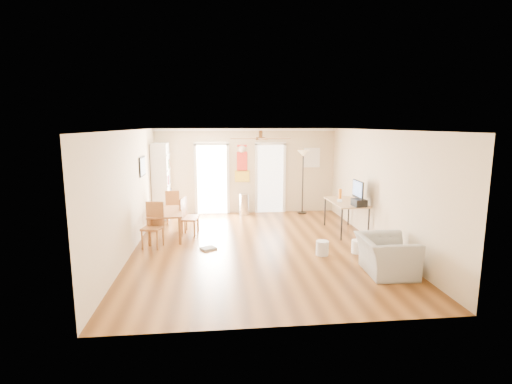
{
  "coord_description": "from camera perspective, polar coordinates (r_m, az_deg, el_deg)",
  "views": [
    {
      "loc": [
        -0.94,
        -8.31,
        2.71
      ],
      "look_at": [
        0.0,
        0.6,
        1.15
      ],
      "focal_mm": 27.16,
      "sensor_mm": 36.0,
      "label": 1
    }
  ],
  "objects": [
    {
      "name": "dining_chair_far",
      "position": [
        11.04,
        -12.12,
        -2.09
      ],
      "size": [
        0.4,
        0.4,
        0.92
      ],
      "primitive_type": null,
      "rotation": [
        0.0,
        0.0,
        3.2
      ],
      "color": "#A96536",
      "rests_on": "floor"
    },
    {
      "name": "ceiling",
      "position": [
        8.36,
        0.44,
        9.13
      ],
      "size": [
        5.5,
        7.0,
        0.0
      ],
      "primitive_type": null,
      "color": "silver",
      "rests_on": "floor"
    },
    {
      "name": "ceiling_fan",
      "position": [
        8.07,
        0.68,
        7.89
      ],
      "size": [
        1.24,
        1.24,
        0.2
      ],
      "primitive_type": null,
      "color": "#593819",
      "rests_on": "ceiling"
    },
    {
      "name": "dining_chair_near",
      "position": [
        8.92,
        -15.04,
        -4.81
      ],
      "size": [
        0.5,
        0.5,
        1.0
      ],
      "primitive_type": null,
      "rotation": [
        0.0,
        0.0,
        -0.24
      ],
      "color": "#9C5F32",
      "rests_on": "floor"
    },
    {
      "name": "wall_left",
      "position": [
        8.62,
        -18.06,
        -0.03
      ],
      "size": [
        0.04,
        7.0,
        2.6
      ],
      "primitive_type": null,
      "color": "beige",
      "rests_on": "floor"
    },
    {
      "name": "bookshelf",
      "position": [
        11.64,
        -13.73,
        1.63
      ],
      "size": [
        0.53,
        1.02,
        2.19
      ],
      "primitive_type": null,
      "rotation": [
        0.0,
        0.0,
        0.09
      ],
      "color": "silver",
      "rests_on": "floor"
    },
    {
      "name": "torchiere_lamp",
      "position": [
        11.94,
        6.9,
        1.45
      ],
      "size": [
        0.41,
        0.41,
        1.95
      ],
      "primitive_type": null,
      "rotation": [
        0.0,
        0.0,
        -0.12
      ],
      "color": "black",
      "rests_on": "floor"
    },
    {
      "name": "wall_front",
      "position": [
        5.1,
        4.88,
        -6.22
      ],
      "size": [
        5.5,
        0.04,
        2.6
      ],
      "primitive_type": null,
      "color": "beige",
      "rests_on": "floor"
    },
    {
      "name": "ac_grille",
      "position": [
        12.19,
        8.22,
        5.03
      ],
      "size": [
        0.5,
        0.04,
        0.6
      ],
      "primitive_type": "cube",
      "color": "white",
      "rests_on": "wall_back"
    },
    {
      "name": "framed_poster",
      "position": [
        9.92,
        -16.39,
        3.64
      ],
      "size": [
        0.04,
        0.66,
        0.48
      ],
      "primitive_type": "cube",
      "color": "black",
      "rests_on": "wall_left"
    },
    {
      "name": "trash_can",
      "position": [
        11.76,
        -1.75,
        -1.82
      ],
      "size": [
        0.32,
        0.32,
        0.65
      ],
      "primitive_type": "cylinder",
      "rotation": [
        0.0,
        0.0,
        -0.07
      ],
      "color": "silver",
      "rests_on": "floor"
    },
    {
      "name": "imac",
      "position": [
        9.64,
        14.78,
        -0.11
      ],
      "size": [
        0.11,
        0.64,
        0.6
      ],
      "primitive_type": null,
      "rotation": [
        0.0,
        0.0,
        0.03
      ],
      "color": "black",
      "rests_on": "computer_desk"
    },
    {
      "name": "dining_chair_right_b",
      "position": [
        9.7,
        -9.78,
        -3.64
      ],
      "size": [
        0.45,
        0.45,
        0.93
      ],
      "primitive_type": null,
      "rotation": [
        0.0,
        0.0,
        1.38
      ],
      "color": "#976130",
      "rests_on": "floor"
    },
    {
      "name": "wastebasket_a",
      "position": [
        8.33,
        9.74,
        -8.14
      ],
      "size": [
        0.3,
        0.3,
        0.31
      ],
      "primitive_type": "cylinder",
      "rotation": [
        0.0,
        0.0,
        0.16
      ],
      "color": "silver",
      "rests_on": "floor"
    },
    {
      "name": "armchair",
      "position": [
        7.58,
        18.62,
        -8.86
      ],
      "size": [
        0.97,
        1.1,
        0.69
      ],
      "primitive_type": "imported",
      "rotation": [
        0.0,
        0.0,
        1.52
      ],
      "color": "#969792",
      "rests_on": "floor"
    },
    {
      "name": "computer_desk",
      "position": [
        10.12,
        13.03,
        -3.59
      ],
      "size": [
        0.74,
        1.48,
        0.79
      ],
      "primitive_type": null,
      "color": "#A18157",
      "rests_on": "floor"
    },
    {
      "name": "keyboard",
      "position": [
        10.1,
        12.21,
        -1.25
      ],
      "size": [
        0.22,
        0.4,
        0.01
      ],
      "primitive_type": "cube",
      "rotation": [
        0.0,
        0.0,
        -0.29
      ],
      "color": "silver",
      "rests_on": "computer_desk"
    },
    {
      "name": "crown_molding",
      "position": [
        8.36,
        0.44,
        8.85
      ],
      "size": [
        5.5,
        7.0,
        0.08
      ],
      "primitive_type": null,
      "color": "white",
      "rests_on": "wall_back"
    },
    {
      "name": "floor",
      "position": [
        8.79,
        0.42,
        -8.08
      ],
      "size": [
        7.0,
        7.0,
        0.0
      ],
      "primitive_type": "plane",
      "color": "brown",
      "rests_on": "ground"
    },
    {
      "name": "dining_chair_right_a",
      "position": [
        9.97,
        -9.68,
        -3.33
      ],
      "size": [
        0.47,
        0.47,
        0.91
      ],
      "primitive_type": null,
      "rotation": [
        0.0,
        0.0,
        1.28
      ],
      "color": "#9A5731",
      "rests_on": "floor"
    },
    {
      "name": "wall_back",
      "position": [
        11.93,
        -1.47,
        3.09
      ],
      "size": [
        5.5,
        0.04,
        2.6
      ],
      "primitive_type": null,
      "color": "beige",
      "rests_on": "floor"
    },
    {
      "name": "floor_cloth",
      "position": [
        8.68,
        -7.03,
        -8.24
      ],
      "size": [
        0.39,
        0.37,
        0.04
      ],
      "primitive_type": "cube",
      "rotation": [
        0.0,
        0.0,
        0.53
      ],
      "color": "#979893",
      "rests_on": "floor"
    },
    {
      "name": "wall_right",
      "position": [
        9.2,
        17.71,
        0.59
      ],
      "size": [
        0.04,
        7.0,
        2.6
      ],
      "primitive_type": null,
      "color": "beige",
      "rests_on": "floor"
    },
    {
      "name": "wastebasket_b",
      "position": [
        8.63,
        14.68,
        -7.77
      ],
      "size": [
        0.27,
        0.27,
        0.28
      ],
      "primitive_type": "cylinder",
      "rotation": [
        0.0,
        0.0,
        -0.13
      ],
      "color": "white",
      "rests_on": "floor"
    },
    {
      "name": "dining_table",
      "position": [
        9.64,
        -13.09,
        -4.67
      ],
      "size": [
        0.89,
        1.38,
        0.66
      ],
      "primitive_type": null,
      "rotation": [
        0.0,
        0.0,
        0.07
      ],
      "color": "#976130",
      "rests_on": "floor"
    },
    {
      "name": "printer",
      "position": [
        9.53,
        14.94,
        -1.54
      ],
      "size": [
        0.31,
        0.35,
        0.17
      ],
      "primitive_type": "cube",
      "rotation": [
        0.0,
        0.0,
        0.09
      ],
      "color": "black",
      "rests_on": "computer_desk"
    },
    {
      "name": "orange_bottle",
      "position": [
        10.37,
        12.28,
        -0.28
      ],
      "size": [
        0.11,
        0.11,
        0.26
      ],
      "primitive_type": "cylinder",
      "rotation": [
        0.0,
        0.0,
        0.34
      ],
      "color": "orange",
      "rests_on": "computer_desk"
    },
    {
      "name": "wall_decal",
      "position": [
        11.87,
        -2.07,
        4.27
      ],
      "size": [
        0.46,
        0.03,
        1.1
      ],
      "primitive_type": "cube",
      "color": "red",
      "rests_on": "wall_back"
    },
    {
      "name": "kitchen_doorway",
      "position": [
        11.91,
        -6.5,
        1.81
      ],
      "size": [
        0.9,
        0.1,
        2.1
      ],
      "primitive_type": null,
      "color": "white",
      "rests_on": "wall_back"
    },
    {
      "name": "bathroom_doorway",
      "position": [
        12.03,
        2.11,
        1.94
      ],
      "size": [
        0.8,
        0.1,
        2.1
      ],
      "primitive_type": null,
      "color": "white",
      "rests_on": "wall_back"
    }
  ]
}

